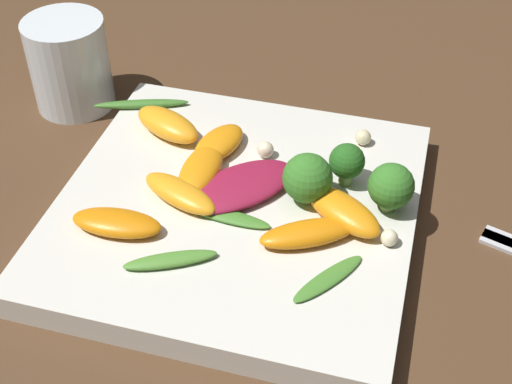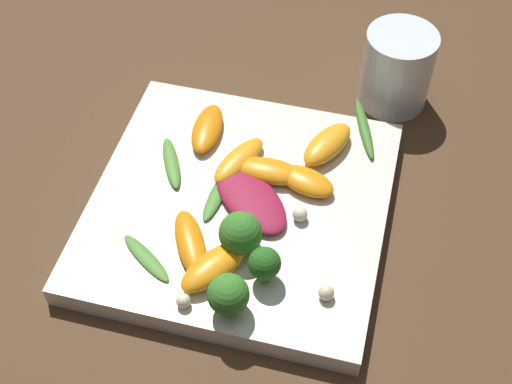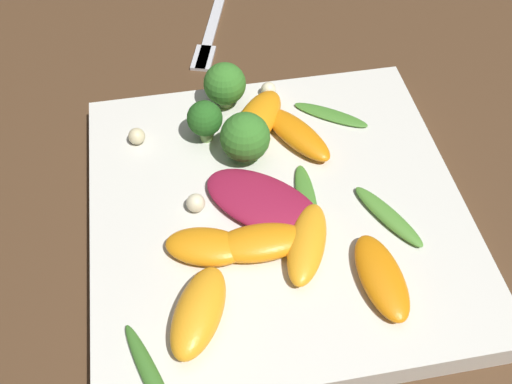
{
  "view_description": "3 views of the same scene",
  "coord_description": "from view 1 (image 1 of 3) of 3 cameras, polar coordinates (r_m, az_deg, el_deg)",
  "views": [
    {
      "loc": [
        0.43,
        0.13,
        0.43
      ],
      "look_at": [
        0.01,
        0.02,
        0.04
      ],
      "focal_mm": 50.0,
      "sensor_mm": 36.0,
      "label": 1
    },
    {
      "loc": [
        -0.13,
        0.44,
        0.59
      ],
      "look_at": [
        -0.02,
        -0.0,
        0.04
      ],
      "focal_mm": 50.0,
      "sensor_mm": 36.0,
      "label": 2
    },
    {
      "loc": [
        -0.07,
        -0.29,
        0.4
      ],
      "look_at": [
        -0.02,
        0.0,
        0.04
      ],
      "focal_mm": 42.0,
      "sensor_mm": 36.0,
      "label": 3
    }
  ],
  "objects": [
    {
      "name": "orange_segment_0",
      "position": [
        0.65,
        -2.98,
        3.91
      ],
      "size": [
        0.07,
        0.05,
        0.02
      ],
      "color": "orange",
      "rests_on": "plate"
    },
    {
      "name": "plate",
      "position": [
        0.61,
        -1.53,
        -1.57
      ],
      "size": [
        0.3,
        0.3,
        0.02
      ],
      "color": "silver",
      "rests_on": "ground_plane"
    },
    {
      "name": "orange_segment_1",
      "position": [
        0.67,
        -7.08,
        5.38
      ],
      "size": [
        0.06,
        0.08,
        0.02
      ],
      "color": "orange",
      "rests_on": "plate"
    },
    {
      "name": "orange_segment_4",
      "position": [
        0.62,
        -4.44,
        1.82
      ],
      "size": [
        0.07,
        0.03,
        0.02
      ],
      "color": "orange",
      "rests_on": "plate"
    },
    {
      "name": "radicchio_leaf_0",
      "position": [
        0.61,
        -1.58,
        0.54
      ],
      "size": [
        0.11,
        0.11,
        0.01
      ],
      "color": "maroon",
      "rests_on": "plate"
    },
    {
      "name": "broccoli_floret_2",
      "position": [
        0.59,
        4.14,
        1.1
      ],
      "size": [
        0.04,
        0.04,
        0.05
      ],
      "color": "#7A9E51",
      "rests_on": "plate"
    },
    {
      "name": "broccoli_floret_1",
      "position": [
        0.61,
        7.28,
        2.4
      ],
      "size": [
        0.03,
        0.03,
        0.04
      ],
      "color": "#84AD5B",
      "rests_on": "plate"
    },
    {
      "name": "arugula_sprig_3",
      "position": [
        0.72,
        -9.16,
        6.97
      ],
      "size": [
        0.04,
        0.09,
        0.01
      ],
      "color": "#3D7528",
      "rests_on": "plate"
    },
    {
      "name": "broccoli_floret_0",
      "position": [
        0.59,
        10.75,
        0.43
      ],
      "size": [
        0.04,
        0.04,
        0.04
      ],
      "color": "#7A9E51",
      "rests_on": "plate"
    },
    {
      "name": "macadamia_nut_2",
      "position": [
        0.57,
        10.62,
        -3.62
      ],
      "size": [
        0.01,
        0.01,
        0.01
      ],
      "color": "beige",
      "rests_on": "plate"
    },
    {
      "name": "macadamia_nut_1",
      "position": [
        0.64,
        0.76,
        3.4
      ],
      "size": [
        0.02,
        0.02,
        0.02
      ],
      "color": "beige",
      "rests_on": "plate"
    },
    {
      "name": "orange_segment_5",
      "position": [
        0.58,
        -11.09,
        -2.43
      ],
      "size": [
        0.04,
        0.08,
        0.02
      ],
      "color": "orange",
      "rests_on": "plate"
    },
    {
      "name": "arugula_sprig_0",
      "position": [
        0.54,
        5.8,
        -6.9
      ],
      "size": [
        0.07,
        0.05,
        0.0
      ],
      "color": "#47842D",
      "rests_on": "plate"
    },
    {
      "name": "macadamia_nut_0",
      "position": [
        0.67,
        8.57,
        4.34
      ],
      "size": [
        0.01,
        0.01,
        0.01
      ],
      "color": "beige",
      "rests_on": "plate"
    },
    {
      "name": "ground_plane",
      "position": [
        0.62,
        -1.51,
        -2.41
      ],
      "size": [
        2.4,
        2.4,
        0.0
      ],
      "primitive_type": "plane",
      "color": "#4C331E"
    },
    {
      "name": "orange_segment_2",
      "position": [
        0.56,
        4.17,
        -3.32
      ],
      "size": [
        0.06,
        0.08,
        0.02
      ],
      "color": "orange",
      "rests_on": "plate"
    },
    {
      "name": "orange_segment_6",
      "position": [
        0.58,
        7.06,
        -1.23
      ],
      "size": [
        0.07,
        0.08,
        0.02
      ],
      "color": "orange",
      "rests_on": "plate"
    },
    {
      "name": "arugula_sprig_2",
      "position": [
        0.58,
        -2.34,
        -1.96
      ],
      "size": [
        0.02,
        0.07,
        0.01
      ],
      "color": "#47842D",
      "rests_on": "plate"
    },
    {
      "name": "arugula_sprig_1",
      "position": [
        0.55,
        -6.87,
        -5.42
      ],
      "size": [
        0.05,
        0.07,
        0.01
      ],
      "color": "#518E33",
      "rests_on": "plate"
    },
    {
      "name": "drinking_glass",
      "position": [
        0.76,
        -14.69,
        9.89
      ],
      "size": [
        0.08,
        0.08,
        0.09
      ],
      "color": "white",
      "rests_on": "ground_plane"
    },
    {
      "name": "orange_segment_3",
      "position": [
        0.6,
        -6.11,
        -0.11
      ],
      "size": [
        0.05,
        0.08,
        0.02
      ],
      "color": "orange",
      "rests_on": "plate"
    }
  ]
}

